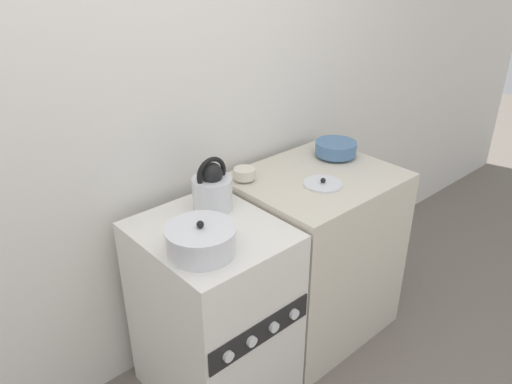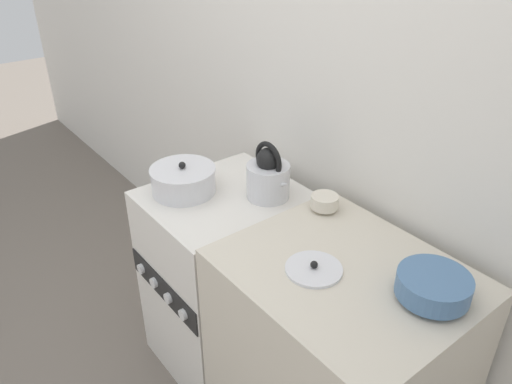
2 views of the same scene
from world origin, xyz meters
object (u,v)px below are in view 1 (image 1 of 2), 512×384
Objects in this scene: cooking_pot at (201,240)px; loose_pot_lid at (323,184)px; stove at (214,314)px; kettle at (213,189)px; small_ceramic_bowl at (244,174)px; enamel_bowl at (336,148)px.

cooking_pot is 1.47× the size of loose_pot_lid.
kettle is (0.12, 0.13, 0.52)m from stove.
stove is 3.69× the size of kettle.
cooking_pot is 2.59× the size of small_ceramic_bowl.
stove is 0.51m from cooking_pot.
loose_pot_lid is (0.59, -0.07, 0.47)m from stove.
small_ceramic_bowl is at bearing 130.24° from loose_pot_lid.
small_ceramic_bowl is 0.57× the size of loose_pot_lid.
stove is 4.85× the size of loose_pot_lid.
kettle reaches higher than loose_pot_lid.
cooking_pot is at bearing -146.71° from small_ceramic_bowl.
loose_pot_lid is (-0.30, -0.18, -0.04)m from enamel_bowl.
enamel_bowl is 0.35m from loose_pot_lid.
enamel_bowl is at bearing 30.82° from loose_pot_lid.
cooking_pot reaches higher than stove.
loose_pot_lid is at bearing -49.76° from small_ceramic_bowl.
kettle is 0.34m from cooking_pot.
cooking_pot is 0.57m from small_ceramic_bowl.
cooking_pot is at bearing -176.95° from loose_pot_lid.
cooking_pot is (-0.12, -0.11, 0.49)m from stove.
kettle is at bearing 177.97° from enamel_bowl.
small_ceramic_bowl reaches higher than loose_pot_lid.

